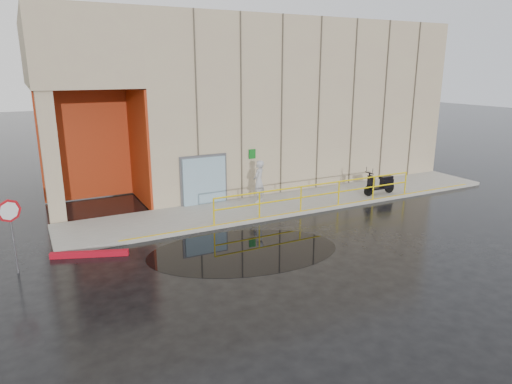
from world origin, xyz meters
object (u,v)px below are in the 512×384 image
person (259,181)px  stop_sign (10,219)px  red_curb (90,254)px  scooter (380,178)px

person → stop_sign: 9.81m
person → stop_sign: size_ratio=0.82×
person → red_curb: person is taller
scooter → red_curb: bearing=-173.9°
person → scooter: 5.71m
scooter → stop_sign: size_ratio=0.76×
stop_sign → person: bearing=14.9°
person → red_curb: size_ratio=0.76×
scooter → stop_sign: (-14.91, -1.40, 0.76)m
stop_sign → red_curb: stop_sign is taller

